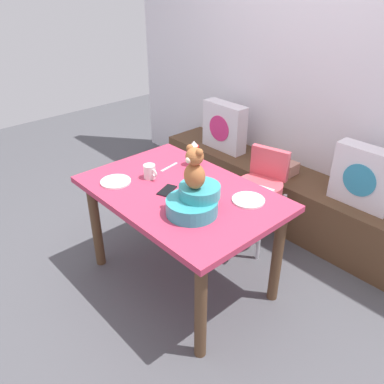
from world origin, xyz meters
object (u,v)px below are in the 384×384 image
book_stack (285,167)px  pillow_floral_left (224,127)px  pillow_floral_right (364,177)px  infant_seat_teal (194,201)px  dinner_plate_near (116,182)px  ketchup_bottle (194,154)px  dinner_plate_far (248,200)px  cell_phone (167,190)px  highchair (261,187)px  coffee_mug (150,172)px  dining_table (181,205)px  teddy_bear (194,169)px

book_stack → pillow_floral_left: bearing=-178.3°
pillow_floral_right → infant_seat_teal: bearing=-107.7°
pillow_floral_right → dinner_plate_near: (-1.02, -1.40, 0.07)m
ketchup_bottle → dinner_plate_far: size_ratio=0.92×
cell_phone → infant_seat_teal: bearing=-28.2°
pillow_floral_left → book_stack: 0.71m
pillow_floral_right → cell_phone: (-0.70, -1.22, 0.06)m
highchair → coffee_mug: 0.89m
book_stack → infant_seat_teal: size_ratio=0.61×
coffee_mug → dinner_plate_far: 0.69m
pillow_floral_left → book_stack: size_ratio=2.20×
dinner_plate_near → dinner_plate_far: same height
coffee_mug → dinner_plate_near: size_ratio=0.60×
coffee_mug → book_stack: bearing=78.7°
pillow_floral_right → book_stack: (-0.67, 0.02, -0.17)m
coffee_mug → pillow_floral_right: bearing=52.6°
dining_table → cell_phone: bearing=-129.0°
teddy_bear → cell_phone: 0.41m
dinner_plate_far → dinner_plate_near: bearing=-147.9°
pillow_floral_left → coffee_mug: 1.28m
teddy_bear → ketchup_bottle: teddy_bear is taller
highchair → teddy_bear: bearing=-78.4°
book_stack → coffee_mug: coffee_mug is taller
pillow_floral_left → dinner_plate_near: bearing=-76.0°
cell_phone → coffee_mug: bearing=151.8°
book_stack → dinner_plate_far: size_ratio=1.00×
dinner_plate_near → cell_phone: (0.31, 0.18, -0.00)m
infant_seat_teal → coffee_mug: size_ratio=2.75×
cell_phone → dinner_plate_near: bearing=-171.2°
book_stack → teddy_bear: (0.27, -1.28, 0.51)m
highchair → ketchup_bottle: 0.60m
dinner_plate_near → infant_seat_teal: bearing=12.9°
infant_seat_teal → cell_phone: 0.31m
teddy_bear → dinner_plate_far: (0.13, 0.33, -0.27)m
dining_table → infant_seat_teal: size_ratio=3.90×
teddy_bear → cell_phone: size_ratio=1.74×
pillow_floral_left → dining_table: bearing=-58.2°
highchair → cell_phone: 0.85m
dinner_plate_far → dining_table: bearing=-149.5°
pillow_floral_right → book_stack: size_ratio=2.20×
pillow_floral_right → cell_phone: 1.41m
dinner_plate_far → coffee_mug: bearing=-157.9°
highchair → ketchup_bottle: ketchup_bottle is taller
book_stack → teddy_bear: 1.41m
dining_table → infant_seat_teal: (0.25, -0.10, 0.18)m
dinner_plate_near → highchair: bearing=66.0°
pillow_floral_left → highchair: pillow_floral_left is taller
infant_seat_teal → teddy_bear: teddy_bear is taller
teddy_bear → ketchup_bottle: (-0.46, 0.42, -0.19)m
coffee_mug → cell_phone: size_ratio=0.83×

